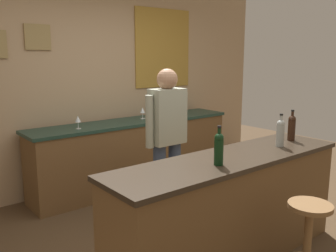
{
  "coord_description": "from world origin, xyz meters",
  "views": [
    {
      "loc": [
        -2.24,
        -2.35,
        1.75
      ],
      "look_at": [
        0.01,
        0.45,
        1.05
      ],
      "focal_mm": 39.03,
      "sensor_mm": 36.0,
      "label": 1
    }
  ],
  "objects_px": {
    "wine_bottle_a": "(219,148)",
    "bar_stool": "(308,232)",
    "bartender": "(167,136)",
    "wine_glass_c": "(159,110)",
    "wine_bottle_c": "(292,127)",
    "wine_glass_a": "(78,120)",
    "wine_bottle_b": "(280,132)",
    "wine_glass_b": "(143,111)"
  },
  "relations": [
    {
      "from": "wine_bottle_a",
      "to": "bar_stool",
      "type": "bearing_deg",
      "value": -54.54
    },
    {
      "from": "bartender",
      "to": "wine_glass_c",
      "type": "relative_size",
      "value": 10.45
    },
    {
      "from": "wine_bottle_a",
      "to": "wine_bottle_c",
      "type": "bearing_deg",
      "value": 6.14
    },
    {
      "from": "wine_glass_a",
      "to": "wine_glass_c",
      "type": "height_order",
      "value": "same"
    },
    {
      "from": "wine_bottle_a",
      "to": "wine_glass_a",
      "type": "relative_size",
      "value": 1.97
    },
    {
      "from": "wine_bottle_b",
      "to": "wine_glass_c",
      "type": "distance_m",
      "value": 2.04
    },
    {
      "from": "wine_bottle_b",
      "to": "wine_glass_b",
      "type": "relative_size",
      "value": 1.97
    },
    {
      "from": "bar_stool",
      "to": "wine_bottle_a",
      "type": "height_order",
      "value": "wine_bottle_a"
    },
    {
      "from": "bar_stool",
      "to": "wine_bottle_b",
      "type": "distance_m",
      "value": 0.97
    },
    {
      "from": "wine_glass_a",
      "to": "wine_bottle_b",
      "type": "bearing_deg",
      "value": -62.62
    },
    {
      "from": "bartender",
      "to": "wine_bottle_a",
      "type": "xyz_separation_m",
      "value": [
        -0.28,
        -0.99,
        0.12
      ]
    },
    {
      "from": "bar_stool",
      "to": "wine_bottle_b",
      "type": "relative_size",
      "value": 2.22
    },
    {
      "from": "wine_glass_b",
      "to": "wine_bottle_b",
      "type": "bearing_deg",
      "value": -88.38
    },
    {
      "from": "wine_glass_a",
      "to": "bartender",
      "type": "bearing_deg",
      "value": -66.92
    },
    {
      "from": "wine_bottle_a",
      "to": "bartender",
      "type": "bearing_deg",
      "value": 73.97
    },
    {
      "from": "bartender",
      "to": "wine_bottle_b",
      "type": "relative_size",
      "value": 5.29
    },
    {
      "from": "bartender",
      "to": "wine_bottle_c",
      "type": "relative_size",
      "value": 5.29
    },
    {
      "from": "wine_bottle_b",
      "to": "wine_glass_a",
      "type": "height_order",
      "value": "wine_bottle_b"
    },
    {
      "from": "wine_glass_a",
      "to": "wine_bottle_c",
      "type": "bearing_deg",
      "value": -55.4
    },
    {
      "from": "bartender",
      "to": "wine_bottle_c",
      "type": "distance_m",
      "value": 1.24
    },
    {
      "from": "wine_bottle_c",
      "to": "bartender",
      "type": "bearing_deg",
      "value": 135.68
    },
    {
      "from": "bartender",
      "to": "wine_glass_c",
      "type": "distance_m",
      "value": 1.32
    },
    {
      "from": "bartender",
      "to": "wine_bottle_b",
      "type": "height_order",
      "value": "bartender"
    },
    {
      "from": "bartender",
      "to": "wine_bottle_a",
      "type": "distance_m",
      "value": 1.03
    },
    {
      "from": "wine_bottle_a",
      "to": "wine_glass_c",
      "type": "distance_m",
      "value": 2.32
    },
    {
      "from": "wine_glass_a",
      "to": "wine_glass_b",
      "type": "distance_m",
      "value": 0.99
    },
    {
      "from": "bar_stool",
      "to": "wine_glass_c",
      "type": "distance_m",
      "value": 2.77
    },
    {
      "from": "wine_bottle_c",
      "to": "wine_glass_c",
      "type": "bearing_deg",
      "value": 94.34
    },
    {
      "from": "wine_bottle_c",
      "to": "wine_glass_a",
      "type": "bearing_deg",
      "value": 124.6
    },
    {
      "from": "wine_bottle_a",
      "to": "wine_bottle_b",
      "type": "relative_size",
      "value": 1.0
    },
    {
      "from": "wine_bottle_b",
      "to": "wine_glass_b",
      "type": "xyz_separation_m",
      "value": [
        -0.06,
        2.13,
        -0.05
      ]
    },
    {
      "from": "wine_glass_c",
      "to": "bar_stool",
      "type": "bearing_deg",
      "value": -103.26
    },
    {
      "from": "wine_glass_b",
      "to": "wine_glass_c",
      "type": "height_order",
      "value": "same"
    },
    {
      "from": "bartender",
      "to": "bar_stool",
      "type": "height_order",
      "value": "bartender"
    },
    {
      "from": "wine_bottle_a",
      "to": "wine_glass_b",
      "type": "xyz_separation_m",
      "value": [
        0.81,
        2.18,
        -0.05
      ]
    },
    {
      "from": "wine_bottle_c",
      "to": "wine_bottle_a",
      "type": "bearing_deg",
      "value": -173.86
    },
    {
      "from": "wine_glass_c",
      "to": "wine_glass_b",
      "type": "bearing_deg",
      "value": 155.25
    },
    {
      "from": "wine_bottle_c",
      "to": "wine_glass_c",
      "type": "relative_size",
      "value": 1.97
    },
    {
      "from": "wine_glass_b",
      "to": "wine_glass_a",
      "type": "bearing_deg",
      "value": -174.08
    },
    {
      "from": "bar_stool",
      "to": "wine_glass_c",
      "type": "bearing_deg",
      "value": 76.74
    },
    {
      "from": "bartender",
      "to": "wine_glass_b",
      "type": "distance_m",
      "value": 1.31
    },
    {
      "from": "wine_glass_a",
      "to": "bar_stool",
      "type": "bearing_deg",
      "value": -77.65
    }
  ]
}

